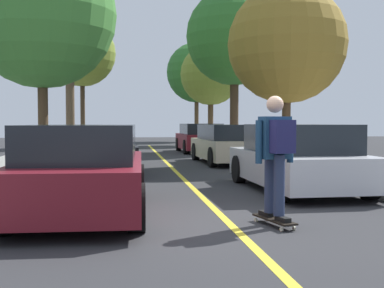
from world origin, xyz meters
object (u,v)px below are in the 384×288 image
at_px(street_tree_right_farthest, 197,73).
at_px(fire_hydrant, 27,164).
at_px(parked_car_right_far, 201,138).
at_px(street_tree_right_nearest, 287,44).
at_px(parked_car_left_nearest, 83,170).
at_px(skateboarder, 276,149).
at_px(skateboard, 274,220).
at_px(street_tree_left_near, 69,43).
at_px(parked_car_left_near, 102,150).
at_px(street_tree_left_far, 82,53).
at_px(street_tree_right_near, 234,37).
at_px(parked_car_right_near, 228,144).
at_px(street_tree_left_nearest, 42,14).
at_px(parked_car_right_nearest, 297,158).
at_px(street_tree_right_far, 211,75).

distance_m(street_tree_right_farthest, fire_hydrant, 26.26).
distance_m(parked_car_right_far, street_tree_right_nearest, 8.25).
xyz_separation_m(parked_car_left_nearest, skateboarder, (2.66, -1.31, 0.37)).
distance_m(street_tree_right_nearest, fire_hydrant, 9.22).
distance_m(street_tree_right_farthest, skateboard, 30.15).
bearing_deg(street_tree_right_nearest, fire_hydrant, -149.44).
height_order(street_tree_left_near, street_tree_right_farthest, street_tree_right_farthest).
bearing_deg(parked_car_left_near, fire_hydrant, -119.18).
bearing_deg(skateboard, street_tree_left_far, 101.29).
distance_m(parked_car_left_near, street_tree_right_near, 12.12).
relative_size(parked_car_right_near, street_tree_left_nearest, 0.68).
bearing_deg(street_tree_left_nearest, parked_car_right_nearest, -40.10).
bearing_deg(parked_car_right_nearest, skateboard, -114.37).
bearing_deg(skateboarder, parked_car_right_near, 81.71).
distance_m(street_tree_left_near, street_tree_right_nearest, 9.90).
height_order(parked_car_left_near, parked_car_right_nearest, parked_car_right_nearest).
bearing_deg(street_tree_left_near, parked_car_left_nearest, -83.15).
height_order(street_tree_right_near, skateboarder, street_tree_right_near).
height_order(parked_car_right_nearest, street_tree_right_near, street_tree_right_near).
bearing_deg(street_tree_right_far, street_tree_left_near, -133.06).
xyz_separation_m(street_tree_right_near, skateboard, (-3.21, -16.90, -5.40)).
bearing_deg(fire_hydrant, parked_car_left_near, 60.82).
xyz_separation_m(street_tree_left_far, skateboard, (4.35, -21.81, -5.16)).
bearing_deg(parked_car_right_nearest, street_tree_right_far, 85.18).
distance_m(parked_car_right_near, skateboarder, 10.40).
bearing_deg(parked_car_right_far, street_tree_right_near, 13.28).
relative_size(parked_car_right_nearest, parked_car_right_near, 0.96).
bearing_deg(street_tree_right_farthest, street_tree_left_nearest, -109.55).
distance_m(street_tree_left_far, fire_hydrant, 17.69).
distance_m(parked_car_left_nearest, street_tree_left_nearest, 8.14).
bearing_deg(street_tree_left_near, street_tree_right_far, 46.94).
distance_m(parked_car_left_near, street_tree_right_nearest, 6.93).
bearing_deg(parked_car_left_near, parked_car_right_nearest, -44.79).
xyz_separation_m(parked_car_right_near, street_tree_left_nearest, (-5.86, -1.99, 3.84)).
bearing_deg(fire_hydrant, skateboard, -48.95).
relative_size(street_tree_right_near, fire_hydrant, 10.99).
bearing_deg(parked_car_right_nearest, skateboarder, -114.03).
distance_m(fire_hydrant, skateboard, 6.33).
bearing_deg(street_tree_right_near, skateboard, -100.75).
xyz_separation_m(parked_car_left_near, street_tree_left_near, (-1.70, 7.98, 4.19)).
bearing_deg(parked_car_left_nearest, street_tree_right_near, 69.43).
height_order(street_tree_right_far, skateboard, street_tree_right_far).
height_order(parked_car_right_nearest, street_tree_right_nearest, street_tree_right_nearest).
height_order(parked_car_right_nearest, skateboard, parked_car_right_nearest).
distance_m(street_tree_left_nearest, street_tree_right_nearest, 7.63).
bearing_deg(street_tree_right_nearest, parked_car_right_far, 102.99).
distance_m(street_tree_left_near, street_tree_right_farthest, 16.03).
relative_size(parked_car_left_nearest, street_tree_right_farthest, 0.60).
xyz_separation_m(street_tree_right_farthest, fire_hydrant, (-7.36, -24.80, -4.56)).
height_order(parked_car_left_near, street_tree_left_far, street_tree_left_far).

